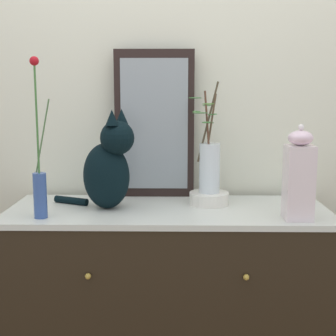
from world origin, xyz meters
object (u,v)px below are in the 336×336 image
Objects in this scene: mirror_leaning at (154,124)px; bowl_porcelain at (209,198)px; cat_sitting at (109,166)px; vase_slim_green at (40,182)px; sideboard at (168,308)px; jar_lidded_porcelain at (299,176)px; vase_glass_clear at (209,163)px.

mirror_leaning reaches higher than bowl_porcelain.
cat_sitting is 0.68× the size of vase_slim_green.
sideboard is 2.00× the size of mirror_leaning.
sideboard is 0.85m from jar_lidded_porcelain.
sideboard is 0.86m from mirror_leaning.
vase_slim_green reaches higher than bowl_porcelain.
cat_sitting is at bearing -168.53° from vase_glass_clear.
vase_slim_green reaches higher than vase_glass_clear.
vase_glass_clear is (-0.00, 0.00, 0.16)m from bowl_porcelain.
vase_slim_green is at bearing -137.65° from mirror_leaning.
vase_glass_clear is (0.44, 0.09, 0.00)m from cat_sitting.
sideboard is 2.82× the size of vase_glass_clear.
cat_sitting is (-0.26, -0.01, 0.66)m from sideboard.
vase_slim_green is 3.58× the size of bowl_porcelain.
mirror_leaning is 0.74m from jar_lidded_porcelain.
vase_glass_clear is at bearing 143.32° from jar_lidded_porcelain.
bowl_porcelain reaches higher than sideboard.
vase_glass_clear reaches higher than sideboard.
vase_slim_green is 1.04m from jar_lidded_porcelain.
vase_glass_clear is 0.42m from jar_lidded_porcelain.
vase_slim_green is (-0.52, -0.16, 0.62)m from sideboard.
vase_glass_clear is at bearing 129.03° from bowl_porcelain.
bowl_porcelain is 0.45m from jar_lidded_porcelain.
jar_lidded_porcelain is (0.34, -0.25, -0.01)m from vase_glass_clear.
cat_sitting reaches higher than jar_lidded_porcelain.
vase_glass_clear is (0.25, -0.16, -0.16)m from mirror_leaning.
mirror_leaning is 0.44m from bowl_porcelain.
bowl_porcelain is at bearing -50.97° from vase_glass_clear.
sideboard is 2.18× the size of vase_slim_green.
vase_slim_green is at bearing -162.38° from sideboard.
vase_glass_clear reaches higher than cat_sitting.
mirror_leaning is 0.34m from vase_glass_clear.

